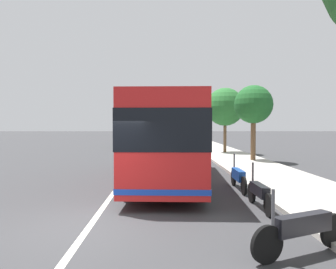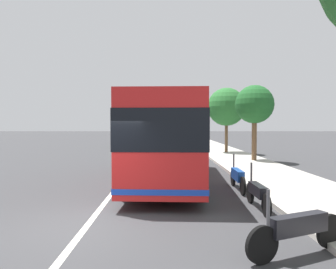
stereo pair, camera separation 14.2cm
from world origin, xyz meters
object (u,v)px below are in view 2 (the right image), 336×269
motorcycle_by_tree (238,177)px  car_oncoming (164,140)px  car_ahead_same_lane (144,135)px  roadside_tree_mid_block (254,105)px  coach_bus (168,136)px  motorcycle_nearest_curb (258,193)px  car_side_street (130,140)px  motorcycle_far_end (298,229)px  roadside_tree_far_block (226,107)px

motorcycle_by_tree → car_oncoming: bearing=7.8°
car_ahead_same_lane → roadside_tree_mid_block: bearing=13.6°
coach_bus → motorcycle_nearest_curb: (-4.46, -2.49, -1.46)m
coach_bus → motorcycle_nearest_curb: size_ratio=4.75×
motorcycle_by_tree → roadside_tree_mid_block: (8.63, -3.04, 3.18)m
coach_bus → car_side_street: bearing=13.7°
motorcycle_far_end → motorcycle_by_tree: 5.82m
car_side_street → roadside_tree_mid_block: (-15.16, -9.69, 2.91)m
motorcycle_far_end → car_side_street: 30.30m
coach_bus → car_oncoming: (21.38, 0.27, -1.23)m
coach_bus → motorcycle_far_end: (-7.65, -2.30, -1.43)m
car_oncoming → roadside_tree_mid_block: (-14.58, -5.82, 2.97)m
motorcycle_nearest_curb → car_side_street: 27.24m
motorcycle_far_end → car_side_street: size_ratio=0.47×
car_ahead_same_lane → roadside_tree_far_block: size_ratio=0.75×
car_side_street → motorcycle_nearest_curb: bearing=18.0°
coach_bus → motorcycle_by_tree: size_ratio=4.36×
motorcycle_far_end → motorcycle_by_tree: size_ratio=0.93×
motorcycle_far_end → car_oncoming: (29.02, 2.56, 0.20)m
motorcycle_far_end → roadside_tree_mid_block: roadside_tree_mid_block is taller
car_ahead_same_lane → motorcycle_far_end: bearing=5.6°
coach_bus → car_oncoming: coach_bus is taller
motorcycle_nearest_curb → car_ahead_same_lane: car_ahead_same_lane is taller
motorcycle_far_end → motorcycle_nearest_curb: size_ratio=1.02×
car_side_street → roadside_tree_far_block: (-9.46, -9.01, 3.10)m
motorcycle_far_end → car_side_street: bearing=-101.8°
car_side_street → roadside_tree_far_block: size_ratio=0.85×
roadside_tree_mid_block → car_oncoming: bearing=21.8°
car_oncoming → car_side_street: bearing=84.9°
roadside_tree_far_block → coach_bus: bearing=158.7°
roadside_tree_mid_block → motorcycle_nearest_curb: bearing=164.8°
car_ahead_same_lane → roadside_tree_mid_block: size_ratio=0.82×
coach_bus → motorcycle_far_end: bearing=-160.2°
roadside_tree_far_block → car_ahead_same_lane: bearing=16.6°
roadside_tree_far_block → motorcycle_by_tree: bearing=170.7°
car_side_street → motorcycle_by_tree: bearing=19.6°
car_ahead_same_lane → car_side_street: 19.62m
motorcycle_far_end → motorcycle_nearest_curb: 3.19m
motorcycle_far_end → car_ahead_same_lane: size_ratio=0.54×
car_ahead_same_lane → roadside_tree_far_block: roadside_tree_far_block is taller
motorcycle_by_tree → car_side_street: bearing=16.6°
motorcycle_nearest_curb → car_oncoming: size_ratio=0.48×
roadside_tree_far_block → car_side_street: bearing=43.6°
car_side_street → motorcycle_far_end: bearing=16.2°
motorcycle_far_end → roadside_tree_far_block: 20.59m
motorcycle_far_end → roadside_tree_far_block: (20.15, -2.58, 3.36)m
motorcycle_by_tree → roadside_tree_mid_block: size_ratio=0.47×
motorcycle_by_tree → car_side_street: 24.71m
car_ahead_same_lane → coach_bus: bearing=3.7°
motorcycle_far_end → car_oncoming: 29.14m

